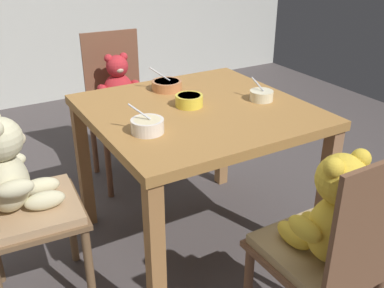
{
  "coord_description": "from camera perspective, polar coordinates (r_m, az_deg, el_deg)",
  "views": [
    {
      "loc": [
        -0.99,
        -1.65,
        1.49
      ],
      "look_at": [
        0.0,
        0.05,
        0.54
      ],
      "focal_mm": 41.61,
      "sensor_mm": 36.0,
      "label": 1
    }
  ],
  "objects": [
    {
      "name": "dining_table",
      "position": [
        2.09,
        0.69,
        2.22
      ],
      "size": [
        0.97,
        0.95,
        0.75
      ],
      "color": "#A4733B",
      "rests_on": "ground_plane"
    },
    {
      "name": "ground_plane",
      "position": [
        2.44,
        0.61,
        -12.36
      ],
      "size": [
        5.2,
        5.2,
        0.04
      ],
      "color": "#494242"
    },
    {
      "name": "porridge_bowl_cream_near_right",
      "position": [
        2.16,
        8.89,
        6.19
      ],
      "size": [
        0.11,
        0.12,
        0.1
      ],
      "color": "beige",
      "rests_on": "dining_table"
    },
    {
      "name": "teddy_chair_near_left",
      "position": [
        1.89,
        -21.86,
        -5.29
      ],
      "size": [
        0.44,
        0.44,
        0.88
      ],
      "rotation": [
        0.0,
        0.0,
        -0.08
      ],
      "color": "brown",
      "rests_on": "ground_plane"
    },
    {
      "name": "teddy_chair_far_center",
      "position": [
        2.81,
        -9.2,
        5.71
      ],
      "size": [
        0.42,
        0.43,
        0.93
      ],
      "rotation": [
        0.0,
        0.0,
        -1.65
      ],
      "color": "brown",
      "rests_on": "ground_plane"
    },
    {
      "name": "porridge_bowl_yellow_center",
      "position": [
        2.06,
        -0.37,
        5.62
      ],
      "size": [
        0.13,
        0.13,
        0.05
      ],
      "color": "yellow",
      "rests_on": "dining_table"
    },
    {
      "name": "porridge_bowl_terracotta_far_center",
      "position": [
        2.29,
        -3.25,
        7.56
      ],
      "size": [
        0.16,
        0.15,
        0.12
      ],
      "color": "#BD7445",
      "rests_on": "dining_table"
    },
    {
      "name": "teddy_chair_near_front",
      "position": [
        1.59,
        17.24,
        -10.77
      ],
      "size": [
        0.37,
        0.4,
        0.91
      ],
      "rotation": [
        0.0,
        0.0,
        1.58
      ],
      "color": "brown",
      "rests_on": "ground_plane"
    },
    {
      "name": "porridge_bowl_white_near_left",
      "position": [
        1.79,
        -5.74,
        2.36
      ],
      "size": [
        0.13,
        0.13,
        0.12
      ],
      "color": "silver",
      "rests_on": "dining_table"
    }
  ]
}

